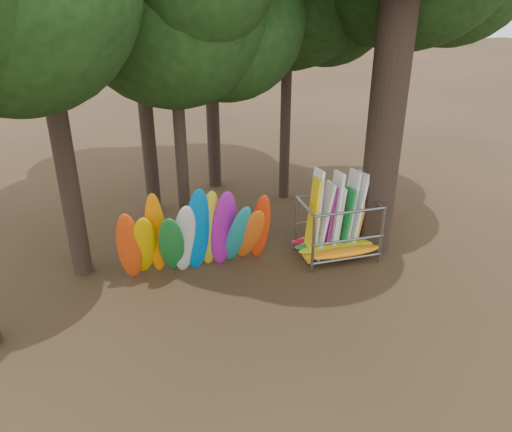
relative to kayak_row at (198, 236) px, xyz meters
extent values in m
plane|color=#47331E|center=(1.74, -0.77, -1.33)|extent=(120.00, 120.00, 0.00)
plane|color=gray|center=(1.74, 59.23, -1.33)|extent=(160.00, 160.00, 0.00)
cube|color=black|center=(1.74, 109.23, 0.67)|extent=(160.00, 4.00, 4.00)
cylinder|color=black|center=(-3.43, 1.27, 4.63)|extent=(0.58, 0.58, 11.93)
cylinder|color=black|center=(-0.84, 5.29, 3.93)|extent=(0.53, 0.53, 10.53)
cylinder|color=black|center=(1.99, 7.28, 5.48)|extent=(0.55, 0.55, 13.62)
cylinder|color=black|center=(4.46, 5.19, 3.47)|extent=(0.41, 0.41, 9.61)
cylinder|color=black|center=(-0.12, 1.75, 3.14)|extent=(0.37, 0.37, 8.94)
ellipsoid|color=black|center=(-0.12, 1.75, 6.27)|extent=(6.58, 6.58, 5.72)
cylinder|color=black|center=(7.70, 2.88, 4.26)|extent=(0.50, 0.50, 11.18)
cylinder|color=black|center=(5.86, 0.14, 5.90)|extent=(1.09, 1.09, 14.46)
ellipsoid|color=red|center=(-1.98, -0.01, -0.06)|extent=(0.76, 1.26, 2.65)
ellipsoid|color=#DAAC00|center=(-1.59, 0.08, -0.14)|extent=(0.83, 1.57, 2.52)
ellipsoid|color=orange|center=(-1.20, 0.15, 0.15)|extent=(0.69, 1.27, 3.06)
ellipsoid|color=#166A29|center=(-0.81, -0.14, -0.12)|extent=(0.94, 1.77, 2.56)
ellipsoid|color=beige|center=(-0.42, -0.05, -0.04)|extent=(0.82, 1.26, 2.67)
ellipsoid|color=#0065B9|center=(-0.03, -0.04, 0.19)|extent=(0.85, 1.24, 3.12)
ellipsoid|color=gold|center=(0.37, 0.11, 0.11)|extent=(0.69, 1.26, 2.97)
ellipsoid|color=#A0199E|center=(0.76, 0.00, 0.11)|extent=(0.85, 1.36, 2.98)
ellipsoid|color=teal|center=(1.15, -0.13, -0.06)|extent=(0.82, 1.94, 2.70)
ellipsoid|color=orange|center=(1.54, -0.08, -0.15)|extent=(0.82, 1.89, 2.51)
ellipsoid|color=red|center=(1.93, 0.13, -0.05)|extent=(0.61, 1.21, 2.67)
ellipsoid|color=orange|center=(4.45, -0.57, -0.91)|extent=(2.56, 0.55, 0.24)
ellipsoid|color=#A7B418|center=(4.45, -0.20, -0.91)|extent=(2.73, 0.55, 0.24)
ellipsoid|color=#1B7C2A|center=(4.45, 0.10, -0.91)|extent=(2.78, 0.55, 0.24)
ellipsoid|color=red|center=(4.45, 0.47, -0.91)|extent=(2.76, 0.55, 0.24)
cube|color=yellow|center=(3.58, 0.03, 0.02)|extent=(0.44, 0.77, 2.72)
cube|color=white|center=(3.78, 0.26, 0.10)|extent=(0.38, 0.82, 2.90)
cube|color=silver|center=(3.97, 0.04, -0.06)|extent=(0.58, 0.77, 2.55)
cube|color=#90186B|center=(4.16, 0.20, -0.15)|extent=(0.45, 0.79, 2.38)
cube|color=silver|center=(4.35, 0.10, 0.06)|extent=(0.46, 0.82, 2.82)
cube|color=silver|center=(4.54, 0.23, -0.21)|extent=(0.40, 0.74, 2.28)
cube|color=#1C7E33|center=(4.73, 0.07, -0.21)|extent=(0.49, 0.77, 2.26)
cube|color=silver|center=(4.93, 0.24, 0.05)|extent=(0.54, 0.82, 2.77)
cube|color=white|center=(5.12, 0.11, 0.03)|extent=(0.59, 0.81, 2.74)
cube|color=#F8A21B|center=(5.31, 0.25, -0.01)|extent=(0.62, 0.76, 2.65)
camera|label=1|loc=(-1.98, -12.94, 6.72)|focal=35.00mm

